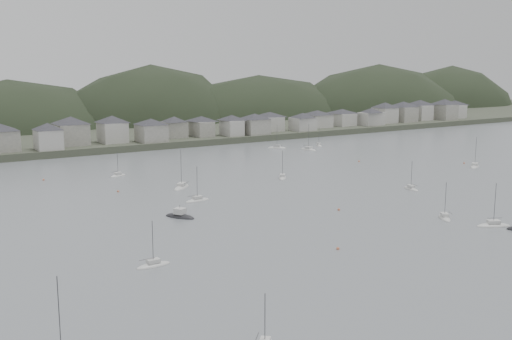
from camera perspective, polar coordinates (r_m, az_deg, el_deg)
ground at (r=124.91m, az=19.12°, el=-7.72°), size 900.00×900.00×0.00m
far_shore_land at (r=381.22m, az=-18.23°, el=4.13°), size 900.00×250.00×3.00m
forested_ridge at (r=359.40m, az=-16.34°, el=1.85°), size 851.55×103.94×102.57m
waterfront_town at (r=295.66m, az=-3.12°, el=4.47°), size 451.48×28.46×12.92m
moored_fleet at (r=163.44m, az=-5.08°, el=-3.02°), size 228.72×173.43×13.38m
motor_launch_far at (r=147.97m, az=-7.28°, el=-4.40°), size 6.64×8.68×3.97m
mooring_buoys at (r=168.71m, az=0.61°, el=-2.58°), size 178.79×118.50×0.70m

